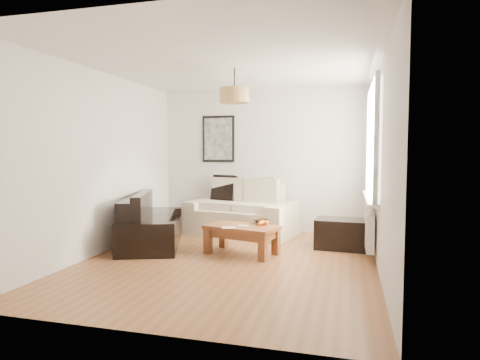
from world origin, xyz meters
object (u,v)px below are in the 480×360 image
(coffee_table, at_px, (242,240))
(ottoman, at_px, (342,234))
(sofa_leather, at_px, (152,222))
(loveseat_cream, at_px, (241,209))

(coffee_table, distance_m, ottoman, 1.55)
(coffee_table, relative_size, ottoman, 1.29)
(sofa_leather, bearing_deg, coffee_table, -116.33)
(sofa_leather, height_order, coffee_table, sofa_leather)
(sofa_leather, relative_size, coffee_table, 1.70)
(loveseat_cream, height_order, ottoman, loveseat_cream)
(loveseat_cream, distance_m, sofa_leather, 1.63)
(loveseat_cream, xyz_separation_m, ottoman, (1.74, -0.64, -0.23))
(sofa_leather, bearing_deg, ottoman, -99.22)
(loveseat_cream, xyz_separation_m, coffee_table, (0.36, -1.35, -0.25))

